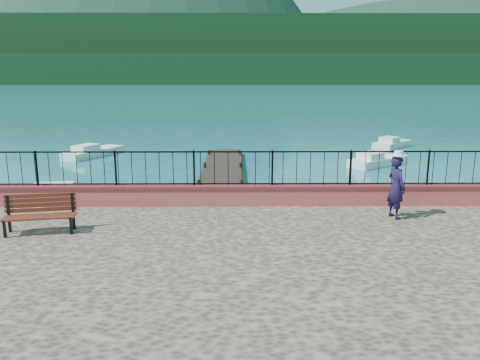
{
  "coord_description": "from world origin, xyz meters",
  "views": [
    {
      "loc": [
        -1.33,
        -9.18,
        4.78
      ],
      "look_at": [
        -1.23,
        2.0,
        2.3
      ],
      "focal_mm": 35.0,
      "sensor_mm": 36.0,
      "label": 1
    }
  ],
  "objects_px": {
    "boat_5": "(392,142)",
    "boat_0": "(70,193)",
    "person": "(396,187)",
    "boat_2": "(376,158)",
    "park_bench": "(40,221)",
    "boat_3": "(93,150)"
  },
  "relations": [
    {
      "from": "boat_5",
      "to": "boat_0",
      "type": "bearing_deg",
      "value": 173.36
    },
    {
      "from": "person",
      "to": "boat_2",
      "type": "relative_size",
      "value": 0.5
    },
    {
      "from": "park_bench",
      "to": "boat_2",
      "type": "bearing_deg",
      "value": 40.44
    },
    {
      "from": "park_bench",
      "to": "boat_3",
      "type": "xyz_separation_m",
      "value": [
        -4.17,
        18.03,
        -1.07
      ]
    },
    {
      "from": "person",
      "to": "boat_0",
      "type": "relative_size",
      "value": 0.38
    },
    {
      "from": "park_bench",
      "to": "boat_5",
      "type": "bearing_deg",
      "value": 44.59
    },
    {
      "from": "boat_3",
      "to": "boat_5",
      "type": "relative_size",
      "value": 1.22
    },
    {
      "from": "park_bench",
      "to": "boat_0",
      "type": "distance_m",
      "value": 7.29
    },
    {
      "from": "boat_3",
      "to": "boat_2",
      "type": "bearing_deg",
      "value": -75.22
    },
    {
      "from": "person",
      "to": "boat_3",
      "type": "bearing_deg",
      "value": 18.71
    },
    {
      "from": "boat_5",
      "to": "boat_3",
      "type": "bearing_deg",
      "value": 143.17
    },
    {
      "from": "person",
      "to": "boat_3",
      "type": "height_order",
      "value": "person"
    },
    {
      "from": "person",
      "to": "boat_2",
      "type": "height_order",
      "value": "person"
    },
    {
      "from": "park_bench",
      "to": "person",
      "type": "distance_m",
      "value": 8.76
    },
    {
      "from": "person",
      "to": "park_bench",
      "type": "bearing_deg",
      "value": 78.79
    },
    {
      "from": "boat_2",
      "to": "boat_3",
      "type": "xyz_separation_m",
      "value": [
        -16.42,
        3.35,
        0.0
      ]
    },
    {
      "from": "park_bench",
      "to": "boat_5",
      "type": "height_order",
      "value": "park_bench"
    },
    {
      "from": "park_bench",
      "to": "boat_3",
      "type": "relative_size",
      "value": 0.4
    },
    {
      "from": "park_bench",
      "to": "boat_5",
      "type": "distance_m",
      "value": 26.39
    },
    {
      "from": "person",
      "to": "boat_3",
      "type": "relative_size",
      "value": 0.39
    },
    {
      "from": "boat_2",
      "to": "person",
      "type": "bearing_deg",
      "value": -140.64
    },
    {
      "from": "boat_0",
      "to": "boat_3",
      "type": "height_order",
      "value": "same"
    }
  ]
}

